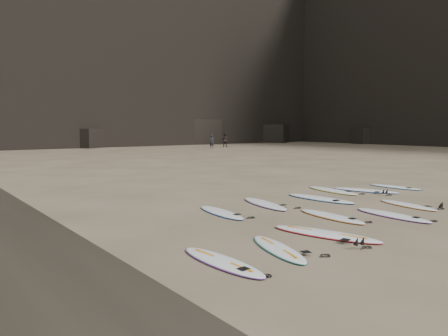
{
  "coord_description": "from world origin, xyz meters",
  "views": [
    {
      "loc": [
        -10.35,
        -7.57,
        2.6
      ],
      "look_at": [
        -3.48,
        1.62,
        1.5
      ],
      "focal_mm": 35.0,
      "sensor_mm": 36.0,
      "label": 1
    }
  ],
  "objects_px": {
    "surfboard_0": "(278,248)",
    "surfboard_10": "(395,187)",
    "surfboard_7": "(320,198)",
    "surfboard_9": "(365,190)",
    "surfboard_1": "(325,234)",
    "surfboard_4": "(407,205)",
    "surfboard_11": "(222,261)",
    "person_a": "(212,142)",
    "surfboard_3": "(392,215)",
    "surfboard_5": "(221,212)",
    "surfboard_8": "(332,190)",
    "surfboard_2": "(331,216)",
    "surfboard_6": "(264,204)",
    "person_b": "(225,140)"
  },
  "relations": [
    {
      "from": "surfboard_1",
      "to": "surfboard_9",
      "type": "height_order",
      "value": "surfboard_1"
    },
    {
      "from": "surfboard_5",
      "to": "surfboard_11",
      "type": "bearing_deg",
      "value": -119.22
    },
    {
      "from": "surfboard_8",
      "to": "surfboard_3",
      "type": "bearing_deg",
      "value": -112.71
    },
    {
      "from": "surfboard_11",
      "to": "person_a",
      "type": "distance_m",
      "value": 43.5
    },
    {
      "from": "surfboard_6",
      "to": "surfboard_8",
      "type": "relative_size",
      "value": 0.98
    },
    {
      "from": "surfboard_3",
      "to": "surfboard_8",
      "type": "distance_m",
      "value": 4.87
    },
    {
      "from": "surfboard_6",
      "to": "surfboard_9",
      "type": "xyz_separation_m",
      "value": [
        5.28,
        -0.16,
        0.0
      ]
    },
    {
      "from": "surfboard_6",
      "to": "surfboard_9",
      "type": "relative_size",
      "value": 0.99
    },
    {
      "from": "surfboard_2",
      "to": "person_b",
      "type": "relative_size",
      "value": 1.37
    },
    {
      "from": "surfboard_1",
      "to": "person_a",
      "type": "relative_size",
      "value": 1.7
    },
    {
      "from": "surfboard_1",
      "to": "surfboard_4",
      "type": "height_order",
      "value": "surfboard_1"
    },
    {
      "from": "surfboard_4",
      "to": "surfboard_5",
      "type": "height_order",
      "value": "surfboard_5"
    },
    {
      "from": "surfboard_3",
      "to": "surfboard_7",
      "type": "relative_size",
      "value": 0.89
    },
    {
      "from": "surfboard_0",
      "to": "surfboard_7",
      "type": "distance_m",
      "value": 6.76
    },
    {
      "from": "surfboard_7",
      "to": "surfboard_9",
      "type": "relative_size",
      "value": 1.07
    },
    {
      "from": "surfboard_0",
      "to": "surfboard_10",
      "type": "relative_size",
      "value": 0.96
    },
    {
      "from": "surfboard_1",
      "to": "surfboard_2",
      "type": "distance_m",
      "value": 2.17
    },
    {
      "from": "surfboard_0",
      "to": "surfboard_1",
      "type": "distance_m",
      "value": 1.78
    },
    {
      "from": "surfboard_5",
      "to": "surfboard_7",
      "type": "distance_m",
      "value": 4.3
    },
    {
      "from": "surfboard_2",
      "to": "surfboard_5",
      "type": "xyz_separation_m",
      "value": [
        -2.19,
        2.34,
        -0.0
      ]
    },
    {
      "from": "surfboard_6",
      "to": "surfboard_7",
      "type": "xyz_separation_m",
      "value": [
        2.29,
        -0.4,
        0.0
      ]
    },
    {
      "from": "surfboard_7",
      "to": "surfboard_3",
      "type": "bearing_deg",
      "value": -104.47
    },
    {
      "from": "surfboard_3",
      "to": "surfboard_7",
      "type": "height_order",
      "value": "surfboard_7"
    },
    {
      "from": "surfboard_5",
      "to": "surfboard_10",
      "type": "xyz_separation_m",
      "value": [
        9.18,
        0.01,
        -0.0
      ]
    },
    {
      "from": "surfboard_11",
      "to": "surfboard_0",
      "type": "bearing_deg",
      "value": -0.99
    },
    {
      "from": "surfboard_0",
      "to": "surfboard_6",
      "type": "xyz_separation_m",
      "value": [
        3.35,
        4.14,
        0.01
      ]
    },
    {
      "from": "surfboard_0",
      "to": "surfboard_5",
      "type": "bearing_deg",
      "value": 88.71
    },
    {
      "from": "person_b",
      "to": "surfboard_6",
      "type": "bearing_deg",
      "value": 108.42
    },
    {
      "from": "surfboard_3",
      "to": "surfboard_8",
      "type": "height_order",
      "value": "surfboard_8"
    },
    {
      "from": "surfboard_4",
      "to": "surfboard_11",
      "type": "relative_size",
      "value": 0.95
    },
    {
      "from": "surfboard_10",
      "to": "surfboard_0",
      "type": "bearing_deg",
      "value": -161.81
    },
    {
      "from": "surfboard_2",
      "to": "surfboard_8",
      "type": "relative_size",
      "value": 0.91
    },
    {
      "from": "surfboard_10",
      "to": "surfboard_4",
      "type": "bearing_deg",
      "value": -145.07
    },
    {
      "from": "surfboard_11",
      "to": "surfboard_8",
      "type": "bearing_deg",
      "value": 26.73
    },
    {
      "from": "surfboard_3",
      "to": "person_b",
      "type": "bearing_deg",
      "value": 64.17
    },
    {
      "from": "surfboard_0",
      "to": "surfboard_8",
      "type": "distance_m",
      "value": 8.91
    },
    {
      "from": "surfboard_4",
      "to": "surfboard_9",
      "type": "distance_m",
      "value": 3.26
    },
    {
      "from": "surfboard_6",
      "to": "surfboard_3",
      "type": "bearing_deg",
      "value": -51.48
    },
    {
      "from": "surfboard_0",
      "to": "surfboard_10",
      "type": "xyz_separation_m",
      "value": [
        10.51,
        3.85,
        0.0
      ]
    },
    {
      "from": "surfboard_4",
      "to": "surfboard_7",
      "type": "relative_size",
      "value": 0.81
    },
    {
      "from": "surfboard_5",
      "to": "surfboard_8",
      "type": "relative_size",
      "value": 0.9
    },
    {
      "from": "surfboard_1",
      "to": "person_a",
      "type": "xyz_separation_m",
      "value": [
        21.67,
        35.43,
        0.76
      ]
    },
    {
      "from": "surfboard_10",
      "to": "surfboard_8",
      "type": "bearing_deg",
      "value": 161.26
    },
    {
      "from": "surfboard_10",
      "to": "surfboard_1",
      "type": "bearing_deg",
      "value": -159.43
    },
    {
      "from": "surfboard_2",
      "to": "surfboard_7",
      "type": "bearing_deg",
      "value": 51.68
    },
    {
      "from": "surfboard_11",
      "to": "person_a",
      "type": "relative_size",
      "value": 1.47
    },
    {
      "from": "surfboard_4",
      "to": "surfboard_5",
      "type": "relative_size",
      "value": 0.94
    },
    {
      "from": "surfboard_9",
      "to": "surfboard_3",
      "type": "bearing_deg",
      "value": -154.51
    },
    {
      "from": "surfboard_0",
      "to": "surfboard_4",
      "type": "distance_m",
      "value": 7.06
    },
    {
      "from": "surfboard_0",
      "to": "surfboard_9",
      "type": "xyz_separation_m",
      "value": [
        8.63,
        3.98,
        0.01
      ]
    }
  ]
}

